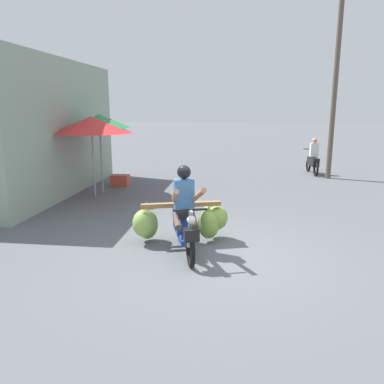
% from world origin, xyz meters
% --- Properties ---
extents(ground_plane, '(120.00, 120.00, 0.00)m').
position_xyz_m(ground_plane, '(0.00, 0.00, 0.00)').
color(ground_plane, '#56595E').
extents(motorbike_main_loaded, '(1.91, 1.95, 1.58)m').
position_xyz_m(motorbike_main_loaded, '(-0.63, 0.51, 0.51)').
color(motorbike_main_loaded, black).
rests_on(motorbike_main_loaded, ground).
extents(motorbike_distant_ahead_left, '(0.50, 1.62, 1.40)m').
position_xyz_m(motorbike_distant_ahead_left, '(3.21, 8.86, 0.57)').
color(motorbike_distant_ahead_left, black).
rests_on(motorbike_distant_ahead_left, ground).
extents(market_umbrella_near_shop, '(1.85, 1.85, 2.36)m').
position_xyz_m(market_umbrella_near_shop, '(-3.76, 4.71, 2.16)').
color(market_umbrella_near_shop, '#99999E').
rests_on(market_umbrella_near_shop, ground).
extents(market_umbrella_further_along, '(2.31, 2.31, 2.30)m').
position_xyz_m(market_umbrella_further_along, '(-3.81, 4.19, 2.07)').
color(market_umbrella_further_along, '#99999E').
rests_on(market_umbrella_further_along, ground).
extents(produce_crate, '(0.56, 0.40, 0.36)m').
position_xyz_m(produce_crate, '(-3.55, 5.76, 0.18)').
color(produce_crate, '#CC4C38').
rests_on(produce_crate, ground).
extents(utility_pole, '(0.18, 0.18, 6.14)m').
position_xyz_m(utility_pole, '(3.63, 8.03, 3.07)').
color(utility_pole, brown).
rests_on(utility_pole, ground).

